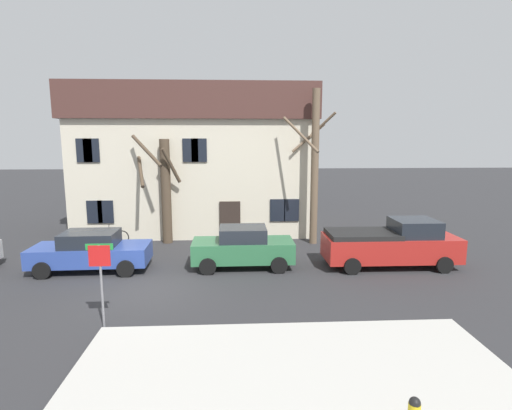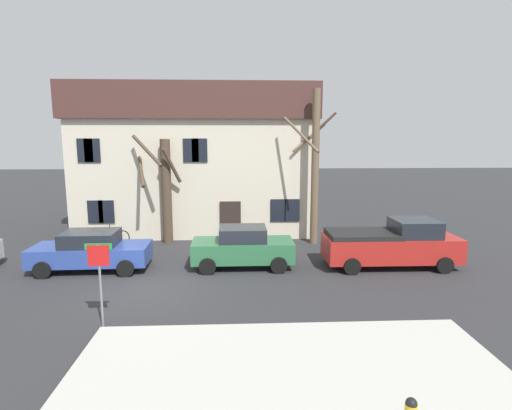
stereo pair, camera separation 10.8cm
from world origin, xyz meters
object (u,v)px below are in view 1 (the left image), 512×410
(tree_bare_mid, at_px, (314,165))
(tree_bare_near, at_px, (164,188))
(car_blue_sedan, at_px, (91,251))
(car_green_sedan, at_px, (243,247))
(street_sign_pole, at_px, (100,269))
(pickup_truck_red, at_px, (391,244))
(building_main, at_px, (197,158))
(bicycle_leaning, at_px, (113,237))

(tree_bare_mid, bearing_deg, tree_bare_near, 176.86)
(car_blue_sedan, distance_m, car_green_sedan, 6.25)
(tree_bare_mid, xyz_separation_m, street_sign_pole, (-7.83, -9.15, -2.34))
(street_sign_pole, bearing_deg, car_green_sedan, 52.30)
(pickup_truck_red, bearing_deg, tree_bare_near, 156.67)
(car_green_sedan, bearing_deg, building_main, 107.76)
(tree_bare_near, bearing_deg, car_blue_sedan, -117.89)
(car_blue_sedan, xyz_separation_m, car_green_sedan, (6.25, 0.10, 0.04))
(pickup_truck_red, bearing_deg, street_sign_pole, -153.72)
(tree_bare_near, bearing_deg, building_main, 70.86)
(building_main, relative_size, pickup_truck_red, 2.43)
(tree_bare_mid, height_order, bicycle_leaning, tree_bare_mid)
(tree_bare_near, height_order, tree_bare_mid, tree_bare_mid)
(car_green_sedan, bearing_deg, street_sign_pole, -127.70)
(street_sign_pole, bearing_deg, pickup_truck_red, 26.28)
(tree_bare_near, height_order, car_blue_sedan, tree_bare_near)
(bicycle_leaning, bearing_deg, car_blue_sedan, -84.48)
(pickup_truck_red, bearing_deg, bicycle_leaning, 161.11)
(tree_bare_near, height_order, bicycle_leaning, tree_bare_near)
(building_main, bearing_deg, car_blue_sedan, -113.90)
(pickup_truck_red, relative_size, bicycle_leaning, 3.22)
(building_main, height_order, car_green_sedan, building_main)
(tree_bare_near, relative_size, car_blue_sedan, 1.18)
(car_blue_sedan, distance_m, bicycle_leaning, 4.40)
(car_green_sedan, relative_size, pickup_truck_red, 0.76)
(building_main, relative_size, street_sign_pole, 5.45)
(tree_bare_near, distance_m, pickup_truck_red, 11.34)
(building_main, distance_m, tree_bare_mid, 7.64)
(bicycle_leaning, bearing_deg, building_main, 43.59)
(pickup_truck_red, xyz_separation_m, bicycle_leaning, (-12.98, 4.44, -0.61))
(tree_bare_near, relative_size, street_sign_pole, 2.25)
(bicycle_leaning, bearing_deg, car_green_sedan, -32.55)
(tree_bare_mid, relative_size, car_green_sedan, 1.85)
(tree_bare_near, bearing_deg, street_sign_pole, -91.00)
(building_main, height_order, bicycle_leaning, building_main)
(tree_bare_mid, height_order, street_sign_pole, tree_bare_mid)
(building_main, height_order, pickup_truck_red, building_main)
(car_blue_sedan, height_order, car_green_sedan, car_green_sedan)
(building_main, distance_m, tree_bare_near, 4.32)
(car_blue_sedan, distance_m, street_sign_pole, 5.73)
(bicycle_leaning, bearing_deg, pickup_truck_red, -18.89)
(tree_bare_near, distance_m, car_green_sedan, 6.15)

